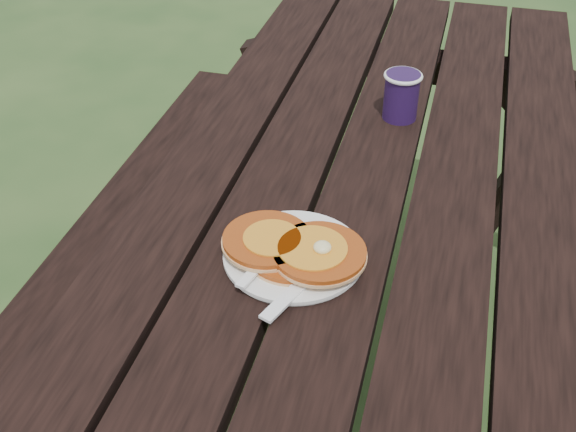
% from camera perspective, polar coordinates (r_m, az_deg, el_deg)
% --- Properties ---
extents(picnic_table, '(1.36, 1.80, 0.75)m').
position_cam_1_polar(picnic_table, '(1.54, 5.40, -8.75)').
color(picnic_table, black).
rests_on(picnic_table, ground).
extents(plate, '(0.28, 0.28, 0.01)m').
position_cam_1_polar(plate, '(1.10, 0.45, -3.17)').
color(plate, white).
rests_on(plate, picnic_table).
extents(pancake_stack, '(0.22, 0.15, 0.04)m').
position_cam_1_polar(pancake_stack, '(1.09, 0.51, -2.59)').
color(pancake_stack, '#AD4613').
rests_on(pancake_stack, plate).
extents(knife, '(0.08, 0.18, 0.00)m').
position_cam_1_polar(knife, '(1.05, 1.10, -5.35)').
color(knife, white).
rests_on(knife, plate).
extents(fork, '(0.07, 0.16, 0.01)m').
position_cam_1_polar(fork, '(1.07, -2.28, -3.91)').
color(fork, white).
rests_on(fork, plate).
extents(coffee_cup, '(0.08, 0.08, 0.10)m').
position_cam_1_polar(coffee_cup, '(1.46, 8.96, 9.58)').
color(coffee_cup, '#23103B').
rests_on(coffee_cup, picnic_table).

